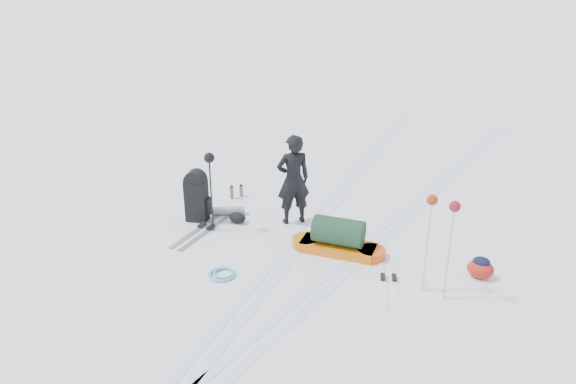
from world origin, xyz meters
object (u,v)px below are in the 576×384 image
at_px(pulk_sled, 338,239).
at_px(expedition_rucksack, 201,197).
at_px(skier, 293,180).
at_px(ski_poles_black, 210,167).

distance_m(pulk_sled, expedition_rucksack, 2.77).
distance_m(skier, expedition_rucksack, 1.77).
distance_m(skier, pulk_sled, 1.50).
xyz_separation_m(pulk_sled, ski_poles_black, (-2.33, -0.24, 0.98)).
xyz_separation_m(pulk_sled, expedition_rucksack, (-2.76, 0.03, 0.22)).
bearing_deg(skier, expedition_rucksack, -19.72).
relative_size(pulk_sled, ski_poles_black, 1.11).
bearing_deg(pulk_sled, ski_poles_black, -179.88).
bearing_deg(ski_poles_black, pulk_sled, 3.32).
bearing_deg(expedition_rucksack, ski_poles_black, -47.24).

